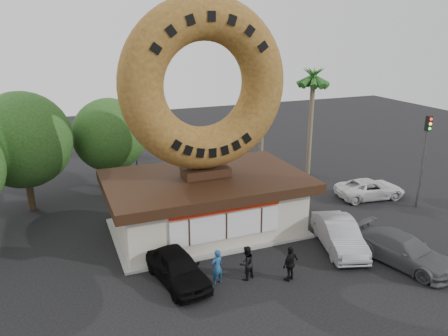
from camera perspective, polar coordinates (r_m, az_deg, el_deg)
ground at (r=20.99m, az=3.42°, el=-14.64°), size 90.00×90.00×0.00m
donut_shop at (r=25.11m, az=-2.35°, el=-4.38°), size 11.20×7.20×3.80m
giant_donut at (r=23.43m, az=-2.57°, el=10.77°), size 9.16×2.33×9.16m
tree_west at (r=29.74m, az=-24.81°, el=3.33°), size 6.00×6.00×7.65m
tree_mid at (r=31.99m, az=-14.71°, el=4.19°), size 5.20×5.20×6.63m
palm_near at (r=33.70m, az=5.13°, el=12.95°), size 2.60×2.60×9.75m
palm_far at (r=34.25m, az=11.58°, el=11.18°), size 2.60×2.60×8.75m
street_lamp at (r=33.17m, az=-11.34°, el=5.72°), size 2.11×0.20×8.00m
traffic_signal at (r=30.39m, az=24.73°, el=2.11°), size 0.30×0.38×6.07m
person_left at (r=20.43m, az=-0.91°, el=-12.78°), size 0.72×0.58×1.72m
person_center at (r=20.79m, az=2.93°, el=-12.28°), size 0.98×0.88×1.67m
person_right at (r=20.88m, az=8.67°, el=-12.22°), size 1.11×0.79×1.74m
car_black at (r=20.72m, az=-6.16°, el=-12.74°), size 2.47×4.68×1.52m
car_silver at (r=24.18m, az=14.80°, el=-8.42°), size 3.02×5.14×1.60m
car_grey at (r=23.78m, az=22.38°, el=-9.88°), size 3.32×5.48×1.48m
car_white at (r=31.79m, az=18.52°, el=-2.59°), size 5.00×2.82×1.32m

